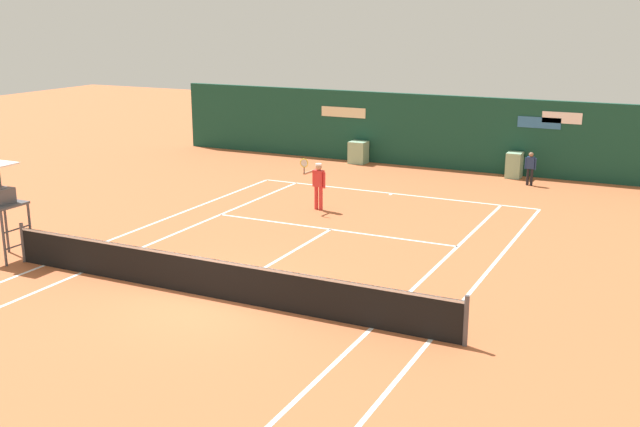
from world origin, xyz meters
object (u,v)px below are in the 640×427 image
umpire_chair (1,199)px  ball_kid_left_post (530,166)px  tennis_ball_by_sideline (159,252)px  player_on_baseline (318,182)px

umpire_chair → ball_kid_left_post: 18.79m
umpire_chair → tennis_ball_by_sideline: 4.35m
umpire_chair → player_on_baseline: 9.92m
player_on_baseline → tennis_ball_by_sideline: size_ratio=26.71×
umpire_chair → ball_kid_left_post: bearing=144.7°
ball_kid_left_post → tennis_ball_by_sideline: ball_kid_left_post is taller
player_on_baseline → ball_kid_left_post: player_on_baseline is taller
tennis_ball_by_sideline → player_on_baseline: bearing=73.4°
ball_kid_left_post → umpire_chair: bearing=55.3°
umpire_chair → player_on_baseline: umpire_chair is taller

